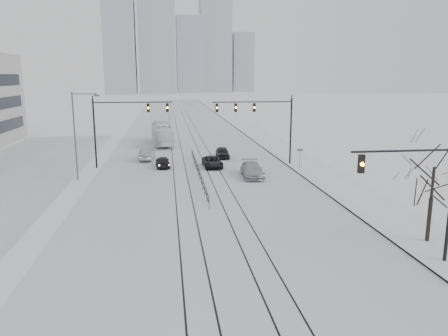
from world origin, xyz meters
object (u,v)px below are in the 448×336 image
(traffic_mast_near, at_px, (425,187))
(sedan_nb_right, at_px, (252,170))
(sedan_nb_front, at_px, (212,162))
(bare_tree, at_px, (434,175))
(sedan_sb_outer, at_px, (147,154))
(sedan_nb_far, at_px, (222,153))
(sedan_sb_inner, at_px, (163,162))
(box_truck, at_px, (162,134))

(traffic_mast_near, xyz_separation_m, sedan_nb_right, (-5.13, 23.01, -3.79))
(sedan_nb_front, relative_size, sedan_nb_right, 0.86)
(bare_tree, bearing_deg, sedan_sb_outer, 121.37)
(bare_tree, bearing_deg, sedan_nb_far, 106.34)
(sedan_sb_inner, xyz_separation_m, sedan_nb_front, (5.80, -0.68, -0.04))
(sedan_nb_right, bearing_deg, sedan_sb_inner, 149.67)
(sedan_sb_inner, distance_m, sedan_nb_right, 11.36)
(sedan_sb_outer, height_order, sedan_nb_far, sedan_sb_outer)
(sedan_nb_front, xyz_separation_m, sedan_nb_right, (3.66, -5.61, 0.14))
(bare_tree, distance_m, sedan_nb_front, 28.22)
(traffic_mast_near, xyz_separation_m, bare_tree, (2.41, 3.00, -0.07))
(sedan_nb_front, bearing_deg, sedan_sb_outer, 142.22)
(traffic_mast_near, distance_m, sedan_nb_front, 30.20)
(traffic_mast_near, bearing_deg, sedan_sb_inner, 116.46)
(traffic_mast_near, height_order, sedan_nb_far, traffic_mast_near)
(box_truck, bearing_deg, sedan_nb_far, 117.38)
(sedan_sb_outer, relative_size, box_truck, 0.39)
(sedan_sb_outer, xyz_separation_m, sedan_nb_far, (9.80, 0.29, -0.04))
(traffic_mast_near, height_order, bare_tree, traffic_mast_near)
(sedan_sb_outer, relative_size, sedan_nb_front, 0.99)
(sedan_sb_outer, height_order, sedan_nb_right, sedan_nb_right)
(bare_tree, distance_m, sedan_nb_far, 33.09)
(box_truck, bearing_deg, traffic_mast_near, 103.09)
(traffic_mast_near, distance_m, sedan_nb_right, 23.88)
(bare_tree, bearing_deg, traffic_mast_near, -128.76)
(sedan_nb_right, bearing_deg, sedan_nb_front, 126.44)
(traffic_mast_near, xyz_separation_m, box_truck, (-14.81, 47.50, -2.95))
(sedan_nb_front, height_order, box_truck, box_truck)
(bare_tree, bearing_deg, sedan_nb_right, 110.64)
(traffic_mast_near, xyz_separation_m, sedan_nb_far, (-6.84, 34.54, -3.86))
(sedan_sb_outer, relative_size, sedan_nb_far, 1.09)
(bare_tree, height_order, sedan_nb_far, bare_tree)
(sedan_sb_outer, bearing_deg, sedan_nb_front, 149.60)
(traffic_mast_near, xyz_separation_m, sedan_sb_inner, (-14.59, 29.30, -3.90))
(traffic_mast_near, distance_m, box_truck, 49.84)
(sedan_sb_inner, xyz_separation_m, sedan_nb_far, (7.75, 5.24, 0.04))
(traffic_mast_near, distance_m, bare_tree, 3.85)
(bare_tree, bearing_deg, box_truck, 111.16)
(sedan_nb_front, bearing_deg, sedan_nb_far, 69.67)
(box_truck, bearing_deg, sedan_sb_inner, 86.48)
(sedan_sb_inner, relative_size, sedan_sb_outer, 0.87)
(traffic_mast_near, bearing_deg, sedan_sb_outer, 115.91)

